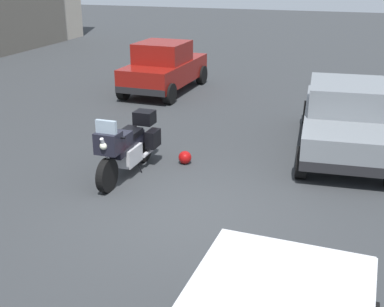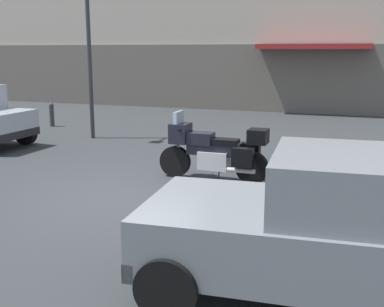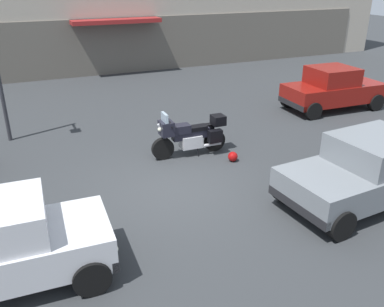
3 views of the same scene
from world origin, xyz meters
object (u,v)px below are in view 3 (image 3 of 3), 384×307
Objects in this scene: motorcycle at (191,135)px; car_compact_side at (5,246)px; car_wagon_end at (333,89)px; helmet at (233,157)px; car_sedan_far at (374,169)px.

car_compact_side reaches higher than motorcycle.
car_wagon_end is at bearing -163.74° from motorcycle.
car_compact_side is 12.98m from car_wagon_end.
motorcycle is at bearing -162.71° from car_wagon_end.
motorcycle is at bearing 134.90° from helmet.
car_sedan_far is at bearing 0.33° from car_compact_side.
helmet is 0.06× the size of car_sedan_far.
helmet is 6.49m from car_wagon_end.
car_sedan_far is at bearing 125.79° from motorcycle.
motorcycle is 0.48× the size of car_sedan_far.
motorcycle is 6.99m from car_wagon_end.
car_wagon_end reaches higher than helmet.
car_wagon_end is at bearing 25.25° from helmet.
car_compact_side is (-5.86, -2.88, 0.63)m from helmet.
car_sedan_far is 1.19× the size of car_wagon_end.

